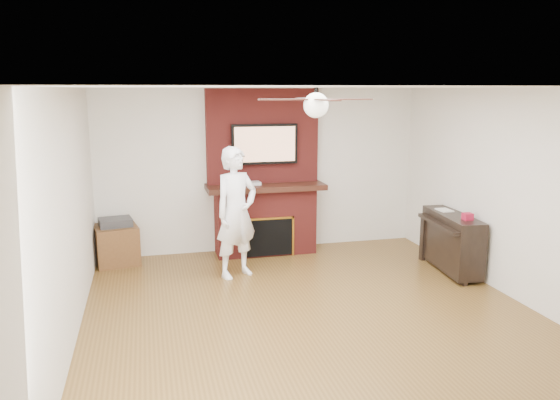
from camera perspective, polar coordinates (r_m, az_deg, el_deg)
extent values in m
cube|color=brown|center=(6.27, 3.49, -12.73)|extent=(5.36, 5.86, 0.18)
cube|color=white|center=(5.72, 3.82, 12.56)|extent=(5.36, 5.86, 0.18)
cube|color=beige|center=(8.56, -2.09, 3.21)|extent=(5.36, 0.18, 2.50)
cube|color=beige|center=(3.37, 18.60, -10.56)|extent=(5.36, 0.18, 2.50)
cube|color=beige|center=(5.65, -22.27, -1.96)|extent=(0.18, 5.86, 2.50)
cube|color=beige|center=(7.07, 24.10, 0.45)|extent=(0.18, 5.86, 2.50)
cube|color=maroon|center=(8.38, -1.57, -2.20)|extent=(1.50, 0.50, 1.00)
cube|color=black|center=(8.24, -1.55, 1.41)|extent=(1.78, 0.64, 0.08)
cube|color=maroon|center=(8.31, -1.85, 6.71)|extent=(1.70, 0.20, 1.42)
cube|color=black|center=(8.18, -1.18, -3.93)|extent=(0.70, 0.06, 0.55)
cube|color=#BF8C2D|center=(8.11, -1.18, -1.97)|extent=(0.78, 0.02, 0.03)
cube|color=#BF8C2D|center=(8.11, -3.76, -4.11)|extent=(0.03, 0.02, 0.61)
cube|color=#BF8C2D|center=(8.27, 1.37, -3.78)|extent=(0.03, 0.02, 0.61)
cube|color=black|center=(8.18, -1.63, 5.86)|extent=(1.00, 0.07, 0.60)
cube|color=tan|center=(8.15, -1.57, 5.84)|extent=(0.92, 0.01, 0.52)
cylinder|color=black|center=(5.72, 3.80, 10.95)|extent=(0.04, 0.04, 0.14)
sphere|color=white|center=(5.72, 3.79, 9.85)|extent=(0.26, 0.26, 0.26)
cube|color=black|center=(5.83, 6.94, 10.42)|extent=(0.55, 0.11, 0.01)
cube|color=black|center=(6.04, 2.83, 10.52)|extent=(0.11, 0.55, 0.01)
cube|color=black|center=(5.63, 0.54, 10.46)|extent=(0.55, 0.11, 0.01)
cube|color=black|center=(5.41, 4.87, 10.38)|extent=(0.11, 0.55, 0.01)
imported|color=white|center=(7.26, -4.58, -1.32)|extent=(0.77, 0.67, 1.75)
cube|color=#503016|center=(8.24, -16.69, -4.50)|extent=(0.67, 0.67, 0.56)
cube|color=#2F2E31|center=(8.16, -16.82, -2.23)|extent=(0.50, 0.43, 0.11)
cube|color=black|center=(7.90, 17.51, -4.12)|extent=(0.48, 1.27, 0.76)
cube|color=black|center=(7.41, 18.79, -6.00)|extent=(0.06, 0.10, 0.67)
cube|color=black|center=(8.32, 14.71, -3.87)|extent=(0.06, 0.10, 0.67)
cube|color=black|center=(7.73, 16.29, -2.42)|extent=(0.24, 1.15, 0.05)
cube|color=silver|center=(8.01, 16.79, -1.01)|extent=(0.17, 0.24, 0.01)
cube|color=maroon|center=(7.53, 19.01, -1.64)|extent=(0.11, 0.11, 0.09)
cube|color=silver|center=(8.16, -3.21, 1.74)|extent=(0.33, 0.20, 0.05)
cylinder|color=#C24D16|center=(8.31, -2.03, -5.41)|extent=(0.07, 0.07, 0.13)
cylinder|color=#528736|center=(8.33, -1.22, -5.53)|extent=(0.07, 0.07, 0.09)
cylinder|color=beige|center=(8.37, -1.11, -5.32)|extent=(0.08, 0.08, 0.12)
cylinder|color=#3A67AF|center=(8.39, 0.59, -5.40)|extent=(0.06, 0.06, 0.09)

